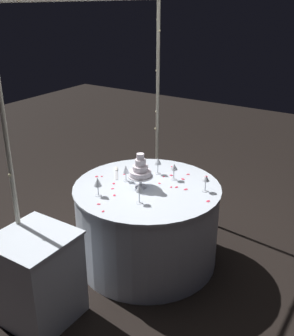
# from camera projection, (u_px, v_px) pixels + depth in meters

# --- Properties ---
(ground_plane) EXTENTS (12.00, 12.00, 0.00)m
(ground_plane) POSITION_uv_depth(u_px,v_px,m) (147.00, 258.00, 3.94)
(ground_plane) COLOR black
(decorative_arch) EXTENTS (2.08, 0.06, 2.33)m
(decorative_arch) POSITION_uv_depth(u_px,v_px,m) (98.00, 96.00, 3.60)
(decorative_arch) COLOR #B7B29E
(decorative_arch) RESTS_ON ground
(main_table) EXTENTS (1.32, 1.32, 0.77)m
(main_table) POSITION_uv_depth(u_px,v_px,m) (147.00, 224.00, 3.78)
(main_table) COLOR silver
(main_table) RESTS_ON ground
(side_table) EXTENTS (0.55, 0.55, 0.73)m
(side_table) POSITION_uv_depth(u_px,v_px,m) (38.00, 278.00, 3.09)
(side_table) COLOR silver
(side_table) RESTS_ON ground
(tiered_cake) EXTENTS (0.22, 0.22, 0.32)m
(tiered_cake) POSITION_uv_depth(u_px,v_px,m) (140.00, 171.00, 3.56)
(tiered_cake) COLOR silver
(tiered_cake) RESTS_ON main_table
(wine_glass_0) EXTENTS (0.06, 0.06, 0.15)m
(wine_glass_0) POSITION_uv_depth(u_px,v_px,m) (174.00, 168.00, 3.72)
(wine_glass_0) COLOR silver
(wine_glass_0) RESTS_ON main_table
(wine_glass_1) EXTENTS (0.07, 0.07, 0.16)m
(wine_glass_1) POSITION_uv_depth(u_px,v_px,m) (98.00, 183.00, 3.42)
(wine_glass_1) COLOR silver
(wine_glass_1) RESTS_ON main_table
(wine_glass_2) EXTENTS (0.06, 0.06, 0.16)m
(wine_glass_2) POSITION_uv_depth(u_px,v_px,m) (139.00, 190.00, 3.30)
(wine_glass_2) COLOR silver
(wine_glass_2) RESTS_ON main_table
(wine_glass_3) EXTENTS (0.06, 0.06, 0.16)m
(wine_glass_3) POSITION_uv_depth(u_px,v_px,m) (158.00, 162.00, 3.85)
(wine_glass_3) COLOR silver
(wine_glass_3) RESTS_ON main_table
(wine_glass_4) EXTENTS (0.06, 0.06, 0.15)m
(wine_glass_4) POSITION_uv_depth(u_px,v_px,m) (126.00, 170.00, 3.70)
(wine_glass_4) COLOR silver
(wine_glass_4) RESTS_ON main_table
(wine_glass_5) EXTENTS (0.07, 0.07, 0.15)m
(wine_glass_5) POSITION_uv_depth(u_px,v_px,m) (206.00, 179.00, 3.50)
(wine_glass_5) COLOR silver
(wine_glass_5) RESTS_ON main_table
(cake_knife) EXTENTS (0.25, 0.20, 0.01)m
(cake_knife) POSITION_uv_depth(u_px,v_px,m) (116.00, 172.00, 3.91)
(cake_knife) COLOR silver
(cake_knife) RESTS_ON main_table
(rose_petal_0) EXTENTS (0.03, 0.03, 0.00)m
(rose_petal_0) POSITION_uv_depth(u_px,v_px,m) (124.00, 174.00, 3.87)
(rose_petal_0) COLOR #E02D47
(rose_petal_0) RESTS_ON main_table
(rose_petal_1) EXTENTS (0.03, 0.03, 0.00)m
(rose_petal_1) POSITION_uv_depth(u_px,v_px,m) (164.00, 177.00, 3.82)
(rose_petal_1) COLOR #E02D47
(rose_petal_1) RESTS_ON main_table
(rose_petal_2) EXTENTS (0.04, 0.03, 0.00)m
(rose_petal_2) POSITION_uv_depth(u_px,v_px,m) (208.00, 201.00, 3.37)
(rose_petal_2) COLOR #E02D47
(rose_petal_2) RESTS_ON main_table
(rose_petal_3) EXTENTS (0.04, 0.04, 0.00)m
(rose_petal_3) POSITION_uv_depth(u_px,v_px,m) (114.00, 195.00, 3.47)
(rose_petal_3) COLOR #E02D47
(rose_petal_3) RESTS_ON main_table
(rose_petal_4) EXTENTS (0.03, 0.02, 0.00)m
(rose_petal_4) POSITION_uv_depth(u_px,v_px,m) (102.00, 176.00, 3.83)
(rose_petal_4) COLOR #E02D47
(rose_petal_4) RESTS_ON main_table
(rose_petal_5) EXTENTS (0.04, 0.03, 0.00)m
(rose_petal_5) POSITION_uv_depth(u_px,v_px,m) (113.00, 189.00, 3.59)
(rose_petal_5) COLOR #E02D47
(rose_petal_5) RESTS_ON main_table
(rose_petal_6) EXTENTS (0.04, 0.04, 0.00)m
(rose_petal_6) POSITION_uv_depth(u_px,v_px,m) (188.00, 174.00, 3.87)
(rose_petal_6) COLOR #E02D47
(rose_petal_6) RESTS_ON main_table
(rose_petal_7) EXTENTS (0.04, 0.03, 0.00)m
(rose_petal_7) POSITION_uv_depth(u_px,v_px,m) (97.00, 176.00, 3.83)
(rose_petal_7) COLOR #E02D47
(rose_petal_7) RESTS_ON main_table
(rose_petal_8) EXTENTS (0.04, 0.03, 0.00)m
(rose_petal_8) POSITION_uv_depth(u_px,v_px,m) (172.00, 167.00, 4.04)
(rose_petal_8) COLOR #E02D47
(rose_petal_8) RESTS_ON main_table
(rose_petal_9) EXTENTS (0.05, 0.04, 0.00)m
(rose_petal_9) POSITION_uv_depth(u_px,v_px,m) (186.00, 189.00, 3.57)
(rose_petal_9) COLOR #E02D47
(rose_petal_9) RESTS_ON main_table
(rose_petal_10) EXTENTS (0.04, 0.04, 0.00)m
(rose_petal_10) POSITION_uv_depth(u_px,v_px,m) (171.00, 175.00, 3.85)
(rose_petal_10) COLOR #E02D47
(rose_petal_10) RESTS_ON main_table
(rose_petal_11) EXTENTS (0.04, 0.05, 0.00)m
(rose_petal_11) POSITION_uv_depth(u_px,v_px,m) (183.00, 179.00, 3.77)
(rose_petal_11) COLOR #E02D47
(rose_petal_11) RESTS_ON main_table
(rose_petal_12) EXTENTS (0.02, 0.03, 0.00)m
(rose_petal_12) POSITION_uv_depth(u_px,v_px,m) (160.00, 183.00, 3.69)
(rose_petal_12) COLOR #E02D47
(rose_petal_12) RESTS_ON main_table
(rose_petal_13) EXTENTS (0.04, 0.03, 0.00)m
(rose_petal_13) POSITION_uv_depth(u_px,v_px,m) (176.00, 187.00, 3.61)
(rose_petal_13) COLOR #E02D47
(rose_petal_13) RESTS_ON main_table
(rose_petal_14) EXTENTS (0.04, 0.04, 0.00)m
(rose_petal_14) POSITION_uv_depth(u_px,v_px,m) (114.00, 184.00, 3.68)
(rose_petal_14) COLOR #E02D47
(rose_petal_14) RESTS_ON main_table
(rose_petal_15) EXTENTS (0.03, 0.02, 0.00)m
(rose_petal_15) POSITION_uv_depth(u_px,v_px,m) (171.00, 187.00, 3.61)
(rose_petal_15) COLOR #E02D47
(rose_petal_15) RESTS_ON main_table
(rose_petal_16) EXTENTS (0.05, 0.04, 0.00)m
(rose_petal_16) POSITION_uv_depth(u_px,v_px,m) (206.00, 176.00, 3.83)
(rose_petal_16) COLOR #E02D47
(rose_petal_16) RESTS_ON main_table
(rose_petal_17) EXTENTS (0.03, 0.03, 0.00)m
(rose_petal_17) POSITION_uv_depth(u_px,v_px,m) (103.00, 211.00, 3.21)
(rose_petal_17) COLOR #E02D47
(rose_petal_17) RESTS_ON main_table
(rose_petal_18) EXTENTS (0.04, 0.04, 0.00)m
(rose_petal_18) POSITION_uv_depth(u_px,v_px,m) (99.00, 204.00, 3.32)
(rose_petal_18) COLOR #E02D47
(rose_petal_18) RESTS_ON main_table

